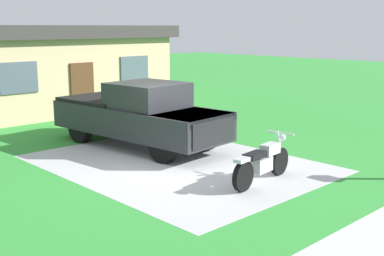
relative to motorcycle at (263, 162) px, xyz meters
name	(u,v)px	position (x,y,z in m)	size (l,w,h in m)	color
ground_plane	(177,163)	(-0.35, 2.49, -0.47)	(80.00, 80.00, 0.00)	green
driveway_pad	(177,163)	(-0.35, 2.49, -0.47)	(5.49, 7.19, 0.01)	#BABABA
motorcycle	(263,162)	(0.00, 0.00, 0.00)	(2.21, 0.70, 1.09)	black
pickup_truck	(137,114)	(0.11, 4.72, 0.48)	(2.52, 5.78, 1.90)	black
neighbor_house	(50,67)	(1.49, 12.54, 1.32)	(9.60, 5.60, 3.50)	tan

